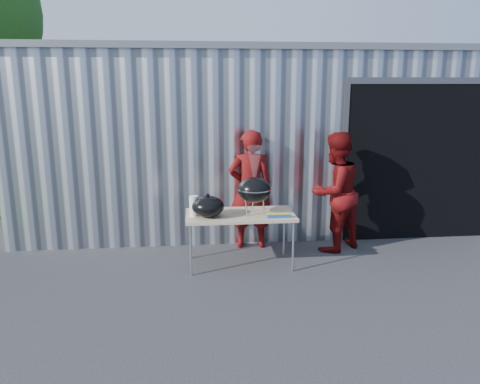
{
  "coord_description": "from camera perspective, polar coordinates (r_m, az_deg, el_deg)",
  "views": [
    {
      "loc": [
        -0.32,
        -5.39,
        2.52
      ],
      "look_at": [
        0.33,
        0.85,
        1.05
      ],
      "focal_mm": 35.0,
      "sensor_mm": 36.0,
      "label": 1
    }
  ],
  "objects": [
    {
      "name": "person_cook",
      "position": [
        7.18,
        1.25,
        0.31
      ],
      "size": [
        0.68,
        0.46,
        1.84
      ],
      "primitive_type": "imported",
      "rotation": [
        0.0,
        0.0,
        3.11
      ],
      "color": "#5B0A0B",
      "rests_on": "ground"
    },
    {
      "name": "building",
      "position": [
        10.1,
        1.13,
        7.62
      ],
      "size": [
        8.2,
        6.2,
        3.1
      ],
      "color": "silver",
      "rests_on": "ground"
    },
    {
      "name": "ground",
      "position": [
        5.96,
        -2.34,
        -11.83
      ],
      "size": [
        80.0,
        80.0,
        0.0
      ],
      "primitive_type": "plane",
      "color": "#2B2B2E"
    },
    {
      "name": "person_bystander",
      "position": [
        7.2,
        11.48,
        -0.01
      ],
      "size": [
        1.11,
        1.04,
        1.81
      ],
      "primitive_type": "imported",
      "rotation": [
        0.0,
        0.0,
        3.67
      ],
      "color": "#5B0A0B",
      "rests_on": "ground"
    },
    {
      "name": "foil_box",
      "position": [
        6.31,
        4.8,
        -2.87
      ],
      "size": [
        0.32,
        0.05,
        0.06
      ],
      "color": "#1847A0",
      "rests_on": "folding_table"
    },
    {
      "name": "kettle_grill",
      "position": [
        6.37,
        1.76,
        0.9
      ],
      "size": [
        0.47,
        0.47,
        0.95
      ],
      "color": "black",
      "rests_on": "folding_table"
    },
    {
      "name": "paper_towels",
      "position": [
        6.36,
        -5.65,
        -1.72
      ],
      "size": [
        0.12,
        0.12,
        0.28
      ],
      "primitive_type": "cylinder",
      "color": "white",
      "rests_on": "folding_table"
    },
    {
      "name": "folding_table",
      "position": [
        6.49,
        0.01,
        -3.0
      ],
      "size": [
        1.5,
        0.75,
        0.75
      ],
      "color": "tan",
      "rests_on": "ground"
    },
    {
      "name": "white_tub",
      "position": [
        6.63,
        -4.9,
        -1.9
      ],
      "size": [
        0.2,
        0.15,
        0.1
      ],
      "primitive_type": "cube",
      "color": "white",
      "rests_on": "folding_table"
    },
    {
      "name": "grill_lid",
      "position": [
        6.32,
        -3.92,
        -1.76
      ],
      "size": [
        0.44,
        0.44,
        0.32
      ],
      "color": "black",
      "rests_on": "folding_table"
    }
  ]
}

